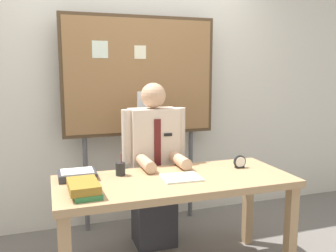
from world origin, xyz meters
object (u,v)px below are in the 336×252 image
(desk_clock, at_px, (240,162))
(book_stack, at_px, (84,188))
(desk, at_px, (175,191))
(open_notebook, at_px, (181,178))
(pen_holder, at_px, (120,169))
(bulletin_board, at_px, (140,79))
(paper_tray, at_px, (77,175))
(person, at_px, (154,171))

(desk_clock, bearing_deg, book_stack, -169.42)
(desk, distance_m, desk_clock, 0.59)
(open_notebook, height_order, pen_holder, pen_holder)
(desk_clock, bearing_deg, bulletin_board, 123.09)
(bulletin_board, relative_size, paper_tray, 7.70)
(bulletin_board, xyz_separation_m, paper_tray, (-0.66, -0.75, -0.65))
(desk, distance_m, open_notebook, 0.11)
(desk, bearing_deg, pen_holder, 151.59)
(desk_clock, distance_m, pen_holder, 0.93)
(person, relative_size, book_stack, 4.81)
(person, bearing_deg, bulletin_board, 90.03)
(paper_tray, bearing_deg, book_stack, -87.65)
(desk, xyz_separation_m, open_notebook, (0.04, -0.02, 0.10))
(bulletin_board, bearing_deg, desk, -89.99)
(pen_holder, bearing_deg, person, 43.69)
(pen_holder, bearing_deg, desk_clock, -6.33)
(person, relative_size, open_notebook, 5.22)
(person, relative_size, pen_holder, 8.79)
(person, bearing_deg, paper_tray, -154.03)
(person, relative_size, paper_tray, 5.41)
(desk, bearing_deg, bulletin_board, 90.01)
(book_stack, xyz_separation_m, pen_holder, (0.29, 0.33, 0.01))
(bulletin_board, bearing_deg, book_stack, -120.44)
(bulletin_board, height_order, paper_tray, bulletin_board)
(desk, height_order, open_notebook, open_notebook)
(bulletin_board, relative_size, pen_holder, 12.51)
(paper_tray, bearing_deg, open_notebook, -18.26)
(desk_clock, bearing_deg, open_notebook, -168.32)
(book_stack, xyz_separation_m, paper_tray, (-0.01, 0.35, -0.01))
(book_stack, height_order, pen_holder, pen_holder)
(paper_tray, bearing_deg, desk_clock, -5.59)
(desk, relative_size, desk_clock, 16.80)
(person, xyz_separation_m, pen_holder, (-0.35, -0.34, 0.15))
(paper_tray, bearing_deg, person, 25.97)
(desk_clock, height_order, paper_tray, desk_clock)
(desk, bearing_deg, book_stack, -168.03)
(open_notebook, xyz_separation_m, pen_holder, (-0.39, 0.21, 0.04))
(desk_clock, xyz_separation_m, paper_tray, (-1.23, 0.12, -0.02))
(open_notebook, bearing_deg, pen_holder, 151.59)
(person, distance_m, open_notebook, 0.56)
(bulletin_board, distance_m, desk_clock, 1.22)
(desk, xyz_separation_m, paper_tray, (-0.66, 0.21, 0.12))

